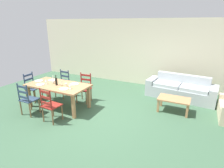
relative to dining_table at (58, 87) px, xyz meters
The scene contains 27 objects.
ground_plane 1.46m from the dining_table, ahead, with size 9.60×9.60×0.02m, color #395C41.
wall_far 3.72m from the dining_table, 69.39° to the left, with size 9.60×0.16×2.70m, color beige.
dining_table is the anchor object (origin of this frame).
dining_chair_near_left 0.91m from the dining_table, 120.20° to the right, with size 0.42×0.40×0.96m.
dining_chair_near_right 0.91m from the dining_table, 62.15° to the right, with size 0.45×0.43×0.96m.
dining_chair_far_left 0.91m from the dining_table, 121.56° to the left, with size 0.44×0.42×0.96m.
dining_chair_far_right 0.89m from the dining_table, 58.25° to the left, with size 0.45×0.43×0.96m.
dining_chair_head_west 1.18m from the dining_table, behind, with size 0.42×0.44×0.96m.
dinner_plate_near_left 0.52m from the dining_table, 150.95° to the right, with size 0.24×0.24×0.02m, color white.
fork_near_left 0.66m from the dining_table, 157.38° to the right, with size 0.02×0.17×0.01m, color silver.
dinner_plate_near_right 0.52m from the dining_table, 29.05° to the right, with size 0.24×0.24×0.02m, color white.
fork_near_right 0.40m from the dining_table, 39.81° to the right, with size 0.02×0.17×0.01m, color silver.
dinner_plate_far_left 0.52m from the dining_table, 150.95° to the left, with size 0.24×0.24×0.02m, color white.
fork_far_left 0.66m from the dining_table, 157.38° to the left, with size 0.02×0.17×0.01m, color silver.
dinner_plate_far_right 0.52m from the dining_table, 29.05° to the left, with size 0.24×0.24×0.02m, color white.
fork_far_right 0.40m from the dining_table, 39.81° to the left, with size 0.02×0.17×0.01m, color silver.
dinner_plate_head_west 0.79m from the dining_table, behind, with size 0.24×0.24×0.02m, color white.
fork_head_west 0.93m from the dining_table, behind, with size 0.02×0.17×0.01m, color silver.
wine_bottle 0.21m from the dining_table, 79.01° to the right, with size 0.07×0.07×0.32m.
wine_glass_near_left 0.41m from the dining_table, 158.26° to the right, with size 0.06×0.06×0.16m.
wine_glass_near_right 0.64m from the dining_table, 13.36° to the right, with size 0.06×0.06×0.16m.
wine_glass_far_left 0.38m from the dining_table, 156.22° to the left, with size 0.06×0.06×0.16m.
coffee_cup_primary 0.35m from the dining_table, ahead, with size 0.07×0.07×0.09m, color beige.
candle_tall 0.24m from the dining_table, behind, with size 0.05×0.05×0.25m.
candle_short 0.24m from the dining_table, 11.31° to the right, with size 0.05×0.05×0.15m.
couch 4.14m from the dining_table, 36.87° to the left, with size 2.35×1.02×0.80m.
coffee_table 3.50m from the dining_table, 21.19° to the left, with size 0.90×0.56×0.42m.
Camera 1 is at (2.53, -4.16, 2.53)m, focal length 29.60 mm.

